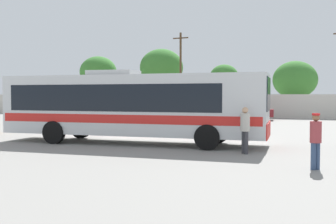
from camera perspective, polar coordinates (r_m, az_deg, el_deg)
The scene contains 14 objects.
ground_plane at distance 28.76m, azimuth 1.92°, elevation -2.00°, with size 300.00×300.00×0.00m, color gray.
perimeter_wall at distance 40.64m, azimuth 6.94°, elevation 0.90°, with size 80.00×0.30×2.30m, color beige.
coach_bus_silver_red at distance 18.43m, azimuth -5.56°, elevation 1.11°, with size 12.26×2.96×3.36m.
attendant_by_bus_door at distance 15.29m, azimuth 10.95°, elevation -2.18°, with size 0.51×0.51×1.77m.
passenger_waiting_on_apron at distance 12.63m, azimuth 20.35°, elevation -3.45°, with size 0.47×0.47×1.68m.
parked_car_leftmost_red at distance 43.68m, azimuth -13.92°, elevation 0.47°, with size 4.67×2.20×1.47m.
parked_car_second_red at distance 40.09m, azimuth -7.94°, elevation 0.33°, with size 4.20×2.17×1.45m.
parked_car_third_red at distance 37.58m, azimuth 3.07°, elevation 0.23°, with size 4.47×2.28×1.47m.
parked_car_rightmost_maroon at distance 36.37m, azimuth 11.15°, elevation 0.15°, with size 4.69×2.17×1.52m.
utility_pole_far at distance 44.70m, azimuth 1.81°, elevation 5.70°, with size 1.80×0.30×9.17m.
roadside_tree_left at distance 52.56m, azimuth -9.93°, elevation 5.63°, with size 4.75×4.75×7.23m.
roadside_tree_midleft at distance 49.08m, azimuth -0.94°, elevation 6.38°, with size 5.30×5.30×7.87m.
roadside_tree_midright at distance 45.82m, azimuth 8.02°, elevation 5.00°, with size 3.22×3.22×5.69m.
roadside_tree_right at distance 44.34m, azimuth 17.70°, elevation 4.41°, with size 4.63×4.63×5.82m.
Camera 1 is at (8.27, -17.46, 2.22)m, focal length 42.64 mm.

